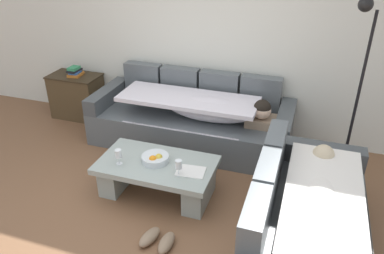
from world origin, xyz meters
The scene contains 13 objects.
ground_plane centered at (0.00, 0.00, 0.00)m, with size 14.00×14.00×0.00m, color brown.
back_wall centered at (0.00, 2.15, 1.35)m, with size 9.00×0.10×2.70m, color silver.
couch_along_wall centered at (0.05, 1.63, 0.33)m, with size 2.51×0.92×0.88m.
couch_near_window centered at (1.52, 0.11, 0.34)m, with size 0.92×1.95×0.88m.
coffee_table centered at (0.01, 0.51, 0.24)m, with size 1.20×0.68×0.38m.
fruit_bowl centered at (-0.01, 0.52, 0.42)m, with size 0.28×0.28×0.10m.
wine_glass_near_left centered at (-0.34, 0.37, 0.50)m, with size 0.07×0.07×0.17m.
wine_glass_near_right centered at (0.30, 0.38, 0.50)m, with size 0.07×0.07×0.17m.
open_magazine centered at (0.39, 0.46, 0.39)m, with size 0.28×0.21×0.01m, color white.
side_cabinet centered at (-1.83, 1.85, 0.32)m, with size 0.72×0.44×0.64m.
book_stack_on_cabinet centered at (-1.81, 1.85, 0.70)m, with size 0.19×0.24×0.12m.
floor_lamp centered at (1.82, 1.53, 1.12)m, with size 0.33×0.31×1.95m.
pair_of_shoes centered at (0.30, -0.18, 0.04)m, with size 0.32×0.30×0.09m.
Camera 1 is at (1.38, -2.45, 2.51)m, focal length 35.35 mm.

